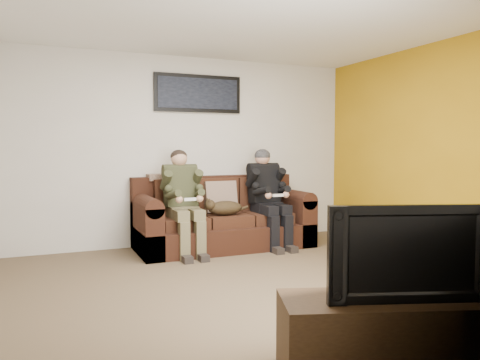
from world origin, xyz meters
name	(u,v)px	position (x,y,z in m)	size (l,w,h in m)	color
floor	(251,286)	(0.00, 0.00, 0.00)	(5.00, 5.00, 0.00)	brown
ceiling	(252,14)	(0.00, 0.00, 2.60)	(5.00, 5.00, 0.00)	silver
wall_back	(185,151)	(0.00, 2.25, 1.30)	(5.00, 5.00, 0.00)	beige
wall_front	(434,157)	(0.00, -2.25, 1.30)	(5.00, 5.00, 0.00)	beige
wall_right	(447,152)	(2.50, 0.00, 1.30)	(4.50, 4.50, 0.00)	beige
accent_wall_right	(446,152)	(2.49, 0.00, 1.30)	(4.50, 4.50, 0.00)	#B38311
sofa	(222,220)	(0.39, 1.83, 0.36)	(2.32, 1.00, 0.95)	black
throw_pillow	(221,197)	(0.39, 1.88, 0.68)	(0.44, 0.13, 0.42)	#836856
throw_blanket	(165,177)	(-0.31, 2.12, 0.95)	(0.47, 0.23, 0.08)	tan
person_left	(183,195)	(-0.20, 1.64, 0.75)	(0.51, 0.87, 1.32)	brown
person_right	(268,191)	(0.99, 1.64, 0.75)	(0.51, 0.86, 1.33)	black
cat	(224,208)	(0.33, 1.59, 0.56)	(0.66, 0.26, 0.24)	#413019
framed_poster	(198,94)	(0.19, 2.22, 2.10)	(1.25, 0.05, 0.52)	black
tv_stand	(403,335)	(0.11, -1.95, 0.23)	(1.46, 0.47, 0.46)	#332111
television	(406,251)	(0.11, -1.95, 0.74)	(0.98, 0.13, 0.57)	black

